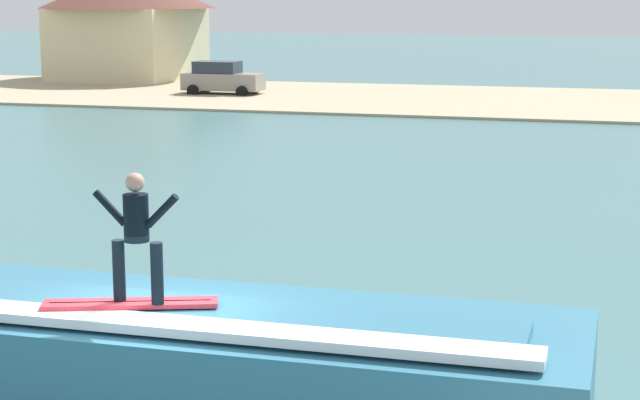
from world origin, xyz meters
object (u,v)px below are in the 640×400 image
at_px(car_near_shore, 222,78).
at_px(house_with_chimney, 128,17).
at_px(wave_crest, 203,360).
at_px(surfboard, 130,303).
at_px(surfer, 137,231).

bearing_deg(car_near_shore, house_with_chimney, 138.69).
distance_m(wave_crest, surfboard, 1.25).
height_order(wave_crest, house_with_chimney, house_with_chimney).
relative_size(car_near_shore, house_with_chimney, 0.39).
bearing_deg(surfer, surfboard, 173.35).
bearing_deg(surfboard, car_near_shore, 109.39).
xyz_separation_m(wave_crest, surfer, (-0.64, -0.52, 1.82)).
height_order(surfer, house_with_chimney, house_with_chimney).
relative_size(wave_crest, car_near_shore, 2.34).
bearing_deg(surfboard, wave_crest, 33.29).
height_order(wave_crest, surfer, surfer).
height_order(surfer, car_near_shore, surfer).
bearing_deg(surfer, car_near_shore, 109.53).
xyz_separation_m(wave_crest, surfboard, (-0.77, -0.51, 0.85)).
xyz_separation_m(car_near_shore, house_with_chimney, (-9.35, 8.21, 3.03)).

